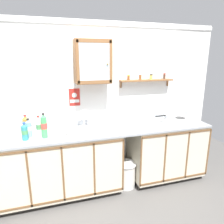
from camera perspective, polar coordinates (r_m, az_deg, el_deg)
floor at (r=3.14m, az=1.88°, el=-23.89°), size 6.13×6.13×0.00m
back_wall at (r=3.26m, az=-2.17°, el=2.11°), size 3.73×0.07×2.49m
lower_cabinet_run at (r=3.13m, az=-13.74°, el=-14.25°), size 1.67×0.61×0.92m
lower_cabinet_run_right at (r=3.59m, az=14.59°, el=-10.40°), size 1.20×0.61×0.92m
countertop at (r=3.04m, az=-0.54°, el=-4.93°), size 3.09×0.63×0.03m
backsplash at (r=3.29m, az=-1.97°, el=-2.39°), size 3.09×0.02×0.08m
sink at (r=3.01m, az=-6.71°, el=-5.40°), size 0.57×0.47×0.38m
hot_plate_stove at (r=3.48m, az=17.21°, el=-2.26°), size 0.40×0.31×0.07m
saucepan at (r=3.42m, az=15.68°, el=-1.09°), size 0.36×0.18×0.08m
bottle_juice_amber_0 at (r=3.02m, az=-22.71°, el=-3.41°), size 0.08×0.08×0.27m
bottle_opaque_white_1 at (r=2.89m, az=-19.59°, el=-3.82°), size 0.07×0.07×0.28m
bottle_soda_green_2 at (r=2.81m, az=-18.29°, el=-3.72°), size 0.08×0.08×0.33m
bottle_water_blue_3 at (r=2.91m, az=-22.08°, el=-4.20°), size 0.08×0.08×0.25m
bottle_detergent_teal_4 at (r=2.83m, az=-23.03°, el=-5.07°), size 0.08×0.08×0.23m
mug at (r=2.86m, az=-12.94°, el=-5.19°), size 0.09×0.13×0.10m
wall_cabinet at (r=2.98m, az=-5.36°, el=13.67°), size 0.51×0.29×0.60m
spice_shelf at (r=3.35m, az=9.58°, el=8.77°), size 0.89×0.14×0.22m
warning_sign at (r=3.12m, az=-10.35°, el=4.01°), size 0.16×0.01×0.26m
trash_bin at (r=3.36m, az=3.90°, el=-16.73°), size 0.32×0.32×0.40m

